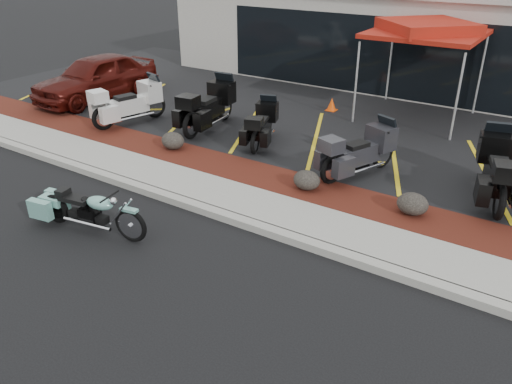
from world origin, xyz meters
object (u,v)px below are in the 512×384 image
Objects in this scene: traffic_cone at (332,104)px; popup_canopy at (427,30)px; touring_white at (154,96)px; parked_car at (96,77)px; hero_cruiser at (130,221)px.

popup_canopy is at bearing 17.25° from traffic_cone.
parked_car is (-3.05, 0.43, 0.07)m from touring_white.
parked_car is 10.58m from popup_canopy.
traffic_cone is 0.12× the size of popup_canopy.
hero_cruiser is 0.71× the size of popup_canopy.
parked_car is at bearing 97.23° from touring_white.
hero_cruiser is at bearing -125.22° from touring_white.
hero_cruiser is 8.89m from traffic_cone.
traffic_cone is (-0.20, 8.89, -0.09)m from hero_cruiser.
parked_car is 7.91m from traffic_cone.
hero_cruiser is 6.20× the size of traffic_cone.
parked_car is at bearing -156.46° from traffic_cone.
touring_white reaches higher than hero_cruiser.
popup_canopy reaches higher than touring_white.
traffic_cone is at bearing -173.11° from popup_canopy.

